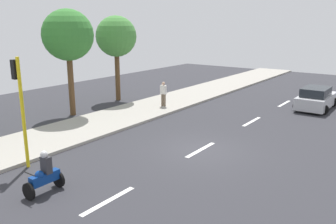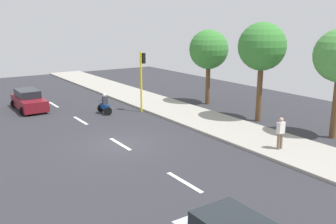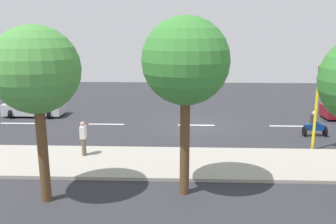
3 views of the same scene
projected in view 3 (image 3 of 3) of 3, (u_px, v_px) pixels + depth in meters
The scene contains 12 objects.
ground_plane at pixel (196, 126), 23.11m from camera, with size 40.00×60.00×0.10m, color #2D2D33.
sidewalk at pixel (202, 163), 16.27m from camera, with size 4.00×60.00×0.15m, color #9E998E.
lane_stripe_far_north at pixel (18, 123), 23.56m from camera, with size 0.20×2.40×0.01m, color white.
lane_stripe_north at pixel (106, 124), 23.33m from camera, with size 0.20×2.40×0.01m, color white.
lane_stripe_mid at pixel (196, 125), 23.10m from camera, with size 0.20×2.40×0.01m, color white.
lane_stripe_south at pixel (288, 126), 22.87m from camera, with size 0.20×2.40×0.01m, color white.
car_silver at pixel (36, 106), 25.57m from camera, with size 2.28×4.20×1.52m.
motorcycle at pixel (315, 126), 20.55m from camera, with size 0.60×1.30×1.53m.
pedestrian_near_signal at pixel (83, 137), 16.89m from camera, with size 0.40×0.24×1.69m.
traffic_light_corner at pixel (318, 95), 17.50m from camera, with size 0.49×0.24×4.50m.
street_tree_north at pixel (36, 71), 11.75m from camera, with size 2.99×2.99×6.28m.
street_tree_south at pixel (186, 62), 12.27m from camera, with size 3.14×3.14×6.60m.
Camera 3 is at (22.37, -0.99, 6.02)m, focal length 37.39 mm.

